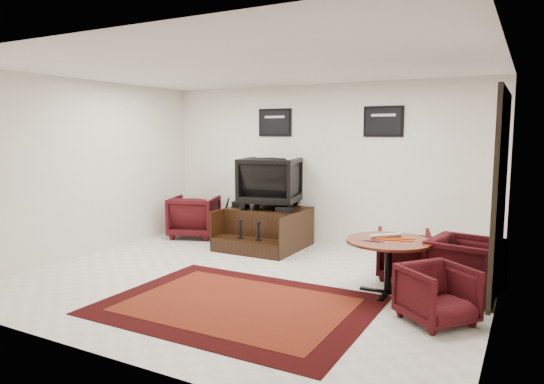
{
  "coord_description": "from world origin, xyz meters",
  "views": [
    {
      "loc": [
        3.28,
        -5.39,
        1.98
      ],
      "look_at": [
        -0.11,
        0.9,
        1.09
      ],
      "focal_mm": 32.0,
      "sensor_mm": 36.0,
      "label": 1
    }
  ],
  "objects_px": {
    "shine_chair": "(270,179)",
    "table_chair_corner": "(437,292)",
    "meeting_table": "(389,247)",
    "table_chair_window": "(466,265)",
    "shine_podium": "(267,229)",
    "table_chair_back": "(403,251)",
    "armchair_side": "(194,214)"
  },
  "relations": [
    {
      "from": "shine_podium",
      "to": "table_chair_back",
      "type": "height_order",
      "value": "table_chair_back"
    },
    {
      "from": "armchair_side",
      "to": "table_chair_back",
      "type": "height_order",
      "value": "armchair_side"
    },
    {
      "from": "meeting_table",
      "to": "table_chair_back",
      "type": "bearing_deg",
      "value": 90.14
    },
    {
      "from": "armchair_side",
      "to": "meeting_table",
      "type": "height_order",
      "value": "armchair_side"
    },
    {
      "from": "meeting_table",
      "to": "table_chair_window",
      "type": "relative_size",
      "value": 1.29
    },
    {
      "from": "shine_chair",
      "to": "table_chair_window",
      "type": "height_order",
      "value": "shine_chair"
    },
    {
      "from": "shine_podium",
      "to": "armchair_side",
      "type": "relative_size",
      "value": 1.56
    },
    {
      "from": "table_chair_window",
      "to": "table_chair_corner",
      "type": "height_order",
      "value": "table_chair_window"
    },
    {
      "from": "table_chair_corner",
      "to": "armchair_side",
      "type": "bearing_deg",
      "value": 104.8
    },
    {
      "from": "shine_podium",
      "to": "table_chair_corner",
      "type": "xyz_separation_m",
      "value": [
        3.2,
        -2.13,
        0.03
      ]
    },
    {
      "from": "armchair_side",
      "to": "table_chair_corner",
      "type": "bearing_deg",
      "value": 135.77
    },
    {
      "from": "armchair_side",
      "to": "table_chair_window",
      "type": "bearing_deg",
      "value": 146.73
    },
    {
      "from": "table_chair_window",
      "to": "table_chair_corner",
      "type": "relative_size",
      "value": 1.19
    },
    {
      "from": "shine_chair",
      "to": "meeting_table",
      "type": "distance_m",
      "value": 3.02
    },
    {
      "from": "meeting_table",
      "to": "table_chair_corner",
      "type": "height_order",
      "value": "meeting_table"
    },
    {
      "from": "table_chair_corner",
      "to": "meeting_table",
      "type": "bearing_deg",
      "value": 85.07
    },
    {
      "from": "shine_chair",
      "to": "shine_podium",
      "type": "bearing_deg",
      "value": 77.61
    },
    {
      "from": "shine_podium",
      "to": "armchair_side",
      "type": "xyz_separation_m",
      "value": [
        -1.59,
        0.04,
        0.12
      ]
    },
    {
      "from": "armchair_side",
      "to": "table_chair_corner",
      "type": "relative_size",
      "value": 1.28
    },
    {
      "from": "shine_podium",
      "to": "table_chair_back",
      "type": "bearing_deg",
      "value": -14.7
    },
    {
      "from": "armchair_side",
      "to": "table_chair_window",
      "type": "height_order",
      "value": "armchair_side"
    },
    {
      "from": "shine_podium",
      "to": "armchair_side",
      "type": "height_order",
      "value": "armchair_side"
    },
    {
      "from": "shine_chair",
      "to": "armchair_side",
      "type": "xyz_separation_m",
      "value": [
        -1.59,
        -0.09,
        -0.73
      ]
    },
    {
      "from": "shine_podium",
      "to": "shine_chair",
      "type": "height_order",
      "value": "shine_chair"
    },
    {
      "from": "table_chair_back",
      "to": "table_chair_corner",
      "type": "height_order",
      "value": "table_chair_back"
    },
    {
      "from": "armchair_side",
      "to": "shine_podium",
      "type": "bearing_deg",
      "value": 158.55
    },
    {
      "from": "shine_chair",
      "to": "table_chair_corner",
      "type": "relative_size",
      "value": 1.47
    },
    {
      "from": "armchair_side",
      "to": "table_chair_back",
      "type": "xyz_separation_m",
      "value": [
        4.09,
        -0.7,
        -0.07
      ]
    },
    {
      "from": "shine_chair",
      "to": "armchair_side",
      "type": "relative_size",
      "value": 1.15
    },
    {
      "from": "shine_podium",
      "to": "shine_chair",
      "type": "xyz_separation_m",
      "value": [
        0.0,
        0.14,
        0.85
      ]
    },
    {
      "from": "meeting_table",
      "to": "table_chair_window",
      "type": "distance_m",
      "value": 0.93
    },
    {
      "from": "armchair_side",
      "to": "meeting_table",
      "type": "relative_size",
      "value": 0.83
    }
  ]
}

